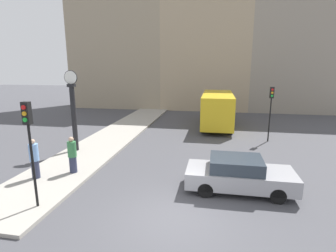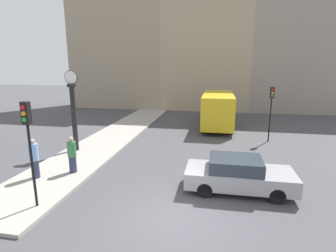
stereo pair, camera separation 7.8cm
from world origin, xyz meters
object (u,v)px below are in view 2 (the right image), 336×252
object	(u,v)px
traffic_light_far	(271,103)
pedestrian_blue_stripe	(34,159)
sedan_car	(238,174)
street_clock	(74,111)
bus_distant	(218,108)
pedestrian_green_hoodie	(72,155)
traffic_light_near	(28,133)

from	to	relation	value
traffic_light_far	pedestrian_blue_stripe	world-z (taller)	traffic_light_far
sedan_car	street_clock	size ratio (longest dim) A/B	0.92
sedan_car	bus_distant	bearing A→B (deg)	94.16
street_clock	pedestrian_blue_stripe	distance (m)	4.35
bus_distant	street_clock	distance (m)	12.07
pedestrian_green_hoodie	traffic_light_far	bearing A→B (deg)	37.24
traffic_light_near	pedestrian_blue_stripe	distance (m)	3.30
traffic_light_far	street_clock	size ratio (longest dim) A/B	0.80
traffic_light_far	street_clock	distance (m)	12.73
bus_distant	pedestrian_blue_stripe	world-z (taller)	bus_distant
traffic_light_near	traffic_light_far	world-z (taller)	traffic_light_near
pedestrian_blue_stripe	bus_distant	bearing A→B (deg)	57.76
pedestrian_green_hoodie	street_clock	bearing A→B (deg)	117.15
traffic_light_near	street_clock	size ratio (longest dim) A/B	0.80
sedan_car	traffic_light_far	world-z (taller)	traffic_light_far
pedestrian_green_hoodie	bus_distant	bearing A→B (deg)	60.41
traffic_light_near	pedestrian_blue_stripe	xyz separation A→B (m)	(-1.67, 2.20, -1.81)
traffic_light_near	pedestrian_green_hoodie	size ratio (longest dim) A/B	2.17
pedestrian_green_hoodie	sedan_car	bearing A→B (deg)	-1.91
pedestrian_green_hoodie	pedestrian_blue_stripe	xyz separation A→B (m)	(-1.32, -0.91, 0.04)
bus_distant	street_clock	size ratio (longest dim) A/B	1.58
street_clock	pedestrian_green_hoodie	distance (m)	3.88
sedan_car	pedestrian_blue_stripe	bearing A→B (deg)	-175.80
traffic_light_far	pedestrian_blue_stripe	bearing A→B (deg)	-143.05
sedan_car	pedestrian_green_hoodie	size ratio (longest dim) A/B	2.50
traffic_light_near	sedan_car	bearing A→B (deg)	21.50
street_clock	traffic_light_near	bearing A→B (deg)	-72.46
bus_distant	traffic_light_far	bearing A→B (deg)	-49.13
traffic_light_near	street_clock	bearing A→B (deg)	107.54
bus_distant	traffic_light_far	size ratio (longest dim) A/B	1.98
bus_distant	pedestrian_blue_stripe	xyz separation A→B (m)	(-8.04, -12.75, -0.59)
bus_distant	pedestrian_green_hoodie	distance (m)	13.63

